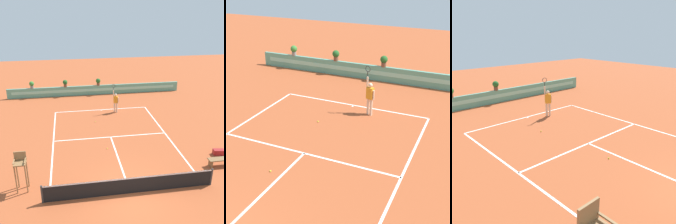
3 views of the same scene
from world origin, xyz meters
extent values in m
plane|color=#A84C28|center=(0.00, 6.00, 0.00)|extent=(60.00, 60.00, 0.00)
cube|color=white|center=(0.00, 11.89, 0.00)|extent=(8.22, 0.10, 0.01)
cube|color=white|center=(0.00, 6.40, 0.00)|extent=(8.22, 0.10, 0.01)
cube|color=white|center=(0.00, 3.20, 0.00)|extent=(0.10, 6.40, 0.01)
cube|color=white|center=(-4.11, 5.95, 0.00)|extent=(0.10, 11.89, 0.01)
cube|color=white|center=(4.11, 5.95, 0.00)|extent=(0.10, 11.89, 0.01)
cube|color=white|center=(0.00, 11.79, 0.00)|extent=(0.10, 0.20, 0.01)
cube|color=#599E84|center=(0.00, 16.39, 0.50)|extent=(18.00, 0.20, 1.00)
cube|color=#87CCB2|center=(0.00, 16.29, 0.55)|extent=(17.10, 0.01, 0.28)
cube|color=olive|center=(-5.48, 1.47, 1.90)|extent=(0.60, 0.06, 0.48)
cube|color=olive|center=(-5.21, 1.20, 1.78)|extent=(0.06, 0.60, 0.04)
cylinder|color=beige|center=(1.29, 11.06, 0.45)|extent=(0.14, 0.14, 0.90)
cylinder|color=beige|center=(1.10, 11.13, 0.45)|extent=(0.14, 0.14, 0.90)
cube|color=orange|center=(1.20, 11.09, 1.20)|extent=(0.41, 0.33, 0.60)
sphere|color=beige|center=(1.20, 11.09, 1.63)|extent=(0.22, 0.22, 0.22)
cylinder|color=beige|center=(1.01, 11.16, 1.75)|extent=(0.09, 0.09, 0.55)
cylinder|color=black|center=(1.01, 11.16, 2.17)|extent=(0.04, 0.04, 0.24)
torus|color=#262626|center=(1.01, 11.16, 2.43)|extent=(0.30, 0.13, 0.31)
cylinder|color=beige|center=(1.40, 11.02, 1.15)|extent=(0.09, 0.09, 0.50)
sphere|color=#CCE033|center=(-0.51, 4.72, 0.03)|extent=(0.07, 0.07, 0.07)
sphere|color=#CCE033|center=(-0.83, 9.22, 0.03)|extent=(0.07, 0.07, 0.07)
cylinder|color=brown|center=(0.27, 16.39, 1.14)|extent=(0.32, 0.32, 0.28)
sphere|color=#235B23|center=(0.27, 16.39, 1.48)|extent=(0.48, 0.48, 0.48)
camera|label=1|loc=(-2.82, -11.22, 9.20)|focal=43.97mm
camera|label=2|loc=(6.13, -3.74, 7.33)|focal=53.06mm
camera|label=3|loc=(-8.62, -1.26, 5.37)|focal=40.11mm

